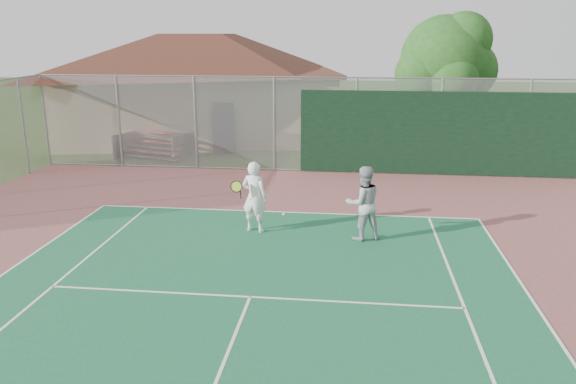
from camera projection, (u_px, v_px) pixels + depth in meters
The scene contains 6 objects.
back_fence at pixel (358, 129), 20.47m from camera, with size 20.08×0.11×3.53m.
clubhouse at pixel (200, 75), 27.70m from camera, with size 15.28×11.67×5.94m.
bleachers at pixel (155, 145), 23.51m from camera, with size 3.13×2.35×1.00m.
tree at pixel (447, 63), 22.82m from camera, with size 4.22×3.99×5.88m.
player_white_front at pixel (254, 197), 14.49m from camera, with size 0.96×0.69×1.87m.
player_grey_back at pixel (363, 204), 13.93m from camera, with size 1.11×0.99×1.88m.
Camera 1 is at (1.90, -3.51, 5.02)m, focal length 35.00 mm.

